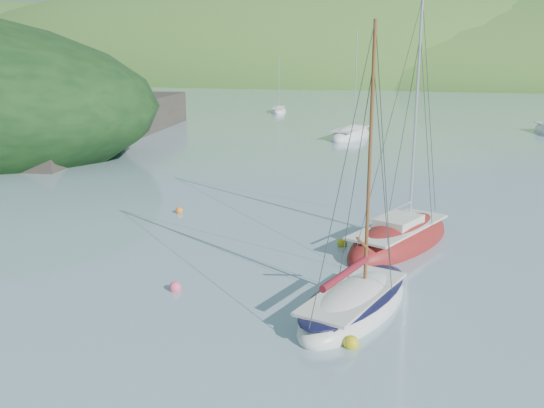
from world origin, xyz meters
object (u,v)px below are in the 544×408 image
(daysailer_white, at_px, (354,305))
(distant_sloop_c, at_px, (279,111))
(distant_sloop_a, at_px, (351,136))
(sloop_red, at_px, (399,241))

(daysailer_white, distance_m, distant_sloop_c, 66.56)
(daysailer_white, relative_size, distant_sloop_a, 0.90)
(sloop_red, height_order, distant_sloop_a, sloop_red)
(sloop_red, distance_m, distant_sloop_c, 59.67)
(sloop_red, height_order, distant_sloop_c, sloop_red)
(daysailer_white, xyz_separation_m, distant_sloop_a, (-8.16, 40.83, -0.04))
(distant_sloop_a, bearing_deg, sloop_red, -66.25)
(sloop_red, xyz_separation_m, distant_sloop_a, (-8.75, 33.19, -0.03))
(sloop_red, xyz_separation_m, distant_sloop_c, (-23.26, 54.94, -0.07))
(sloop_red, relative_size, distant_sloop_a, 1.03)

